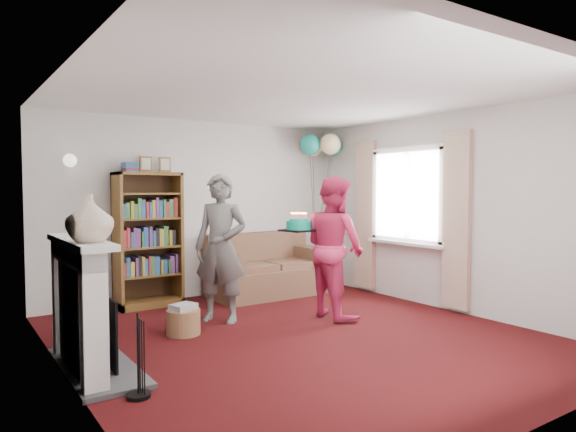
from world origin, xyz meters
TOP-DOWN VIEW (x-y plane):
  - ground at (0.00, 0.00)m, footprint 5.00×5.00m
  - wall_back at (0.00, 2.51)m, footprint 4.50×0.02m
  - wall_left at (-2.26, 0.00)m, footprint 0.02×5.00m
  - wall_right at (2.26, 0.00)m, footprint 0.02×5.00m
  - ceiling at (0.00, 0.00)m, footprint 4.50×5.00m
  - fireplace at (-2.09, 0.19)m, footprint 0.55×1.80m
  - window_bay at (2.21, 0.60)m, footprint 0.14×2.02m
  - wall_sconce at (-1.75, 2.36)m, footprint 0.16×0.23m
  - bookcase at (-0.83, 2.30)m, footprint 0.83×0.42m
  - sofa at (0.83, 2.07)m, footprint 1.67×0.88m
  - wicker_basket at (-0.98, 0.78)m, footprint 0.35×0.35m
  - person_striped at (-0.40, 1.04)m, footprint 0.71×0.74m
  - person_magenta at (0.83, 0.48)m, footprint 0.68×0.85m
  - birthday_cake at (0.46, 0.70)m, footprint 0.36×0.36m
  - balloons at (1.90, 2.11)m, footprint 0.76×0.76m
  - mantel_vase at (-2.12, -0.15)m, footprint 0.45×0.45m

SIDE VIEW (x-z plane):
  - ground at x=0.00m, z-range 0.00..0.00m
  - wicker_basket at x=-0.98m, z-range -0.02..0.31m
  - sofa at x=0.83m, z-range -0.11..0.78m
  - fireplace at x=-2.09m, z-range -0.05..1.07m
  - person_magenta at x=0.83m, z-range 0.00..1.68m
  - person_striped at x=-0.40m, z-range 0.00..1.71m
  - bookcase at x=-0.83m, z-range -0.12..1.85m
  - birthday_cake at x=0.46m, z-range 0.99..1.21m
  - window_bay at x=2.21m, z-range 0.10..2.30m
  - wall_back at x=0.00m, z-range 0.00..2.50m
  - wall_left at x=-2.26m, z-range 0.00..2.50m
  - wall_right at x=2.26m, z-range 0.00..2.50m
  - mantel_vase at x=-2.12m, z-range 1.12..1.49m
  - wall_sconce at x=-1.75m, z-range 1.80..1.96m
  - balloons at x=1.90m, z-range 1.36..3.08m
  - ceiling at x=0.00m, z-range 2.50..2.51m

